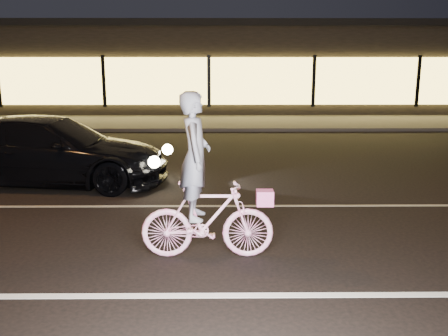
{
  "coord_description": "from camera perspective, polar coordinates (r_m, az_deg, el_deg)",
  "views": [
    {
      "loc": [
        0.45,
        -6.83,
        2.76
      ],
      "look_at": [
        0.52,
        0.6,
        1.05
      ],
      "focal_mm": 40.0,
      "sensor_mm": 36.0,
      "label": 1
    }
  ],
  "objects": [
    {
      "name": "cyclist",
      "position": [
        6.76,
        -2.29,
        -3.77
      ],
      "size": [
        1.82,
        0.63,
        2.29
      ],
      "rotation": [
        0.0,
        0.0,
        1.57
      ],
      "color": "#FE4BA8",
      "rests_on": "ground"
    },
    {
      "name": "sidewalk",
      "position": [
        20.02,
        -1.81,
        5.2
      ],
      "size": [
        30.0,
        4.0,
        0.12
      ],
      "primitive_type": "cube",
      "color": "#383533",
      "rests_on": "ground"
    },
    {
      "name": "storefront",
      "position": [
        25.81,
        -1.55,
        11.59
      ],
      "size": [
        25.4,
        8.42,
        4.2
      ],
      "color": "black",
      "rests_on": "ground"
    },
    {
      "name": "lane_stripe_near",
      "position": [
        6.01,
        -4.92,
        -14.33
      ],
      "size": [
        60.0,
        0.12,
        0.01
      ],
      "primitive_type": "cube",
      "color": "silver",
      "rests_on": "ground"
    },
    {
      "name": "sedan",
      "position": [
        11.32,
        -19.12,
        1.88
      ],
      "size": [
        5.16,
        2.51,
        1.45
      ],
      "rotation": [
        0.0,
        0.0,
        1.47
      ],
      "color": "black",
      "rests_on": "ground"
    },
    {
      "name": "ground",
      "position": [
        7.38,
        -4.04,
        -9.02
      ],
      "size": [
        90.0,
        90.0,
        0.0
      ],
      "primitive_type": "plane",
      "color": "black",
      "rests_on": "ground"
    },
    {
      "name": "lane_stripe_far",
      "position": [
        9.26,
        -3.3,
        -4.36
      ],
      "size": [
        60.0,
        0.1,
        0.01
      ],
      "primitive_type": "cube",
      "color": "gray",
      "rests_on": "ground"
    }
  ]
}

